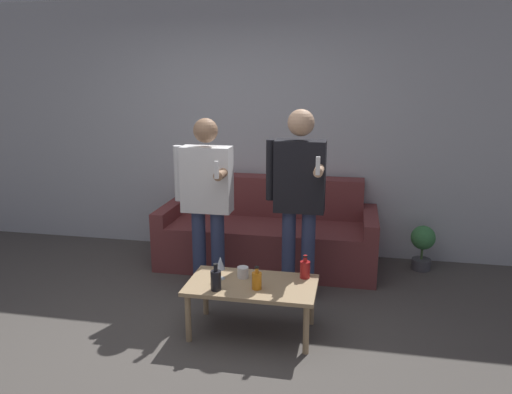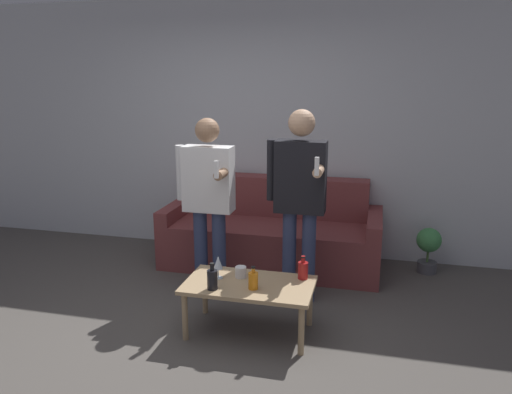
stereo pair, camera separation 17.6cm
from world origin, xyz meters
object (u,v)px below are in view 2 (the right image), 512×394
(person_standing_right, at_px, (300,192))
(couch, at_px, (272,234))
(bottle_orange, at_px, (253,280))
(person_standing_left, at_px, (208,193))
(coffee_table, at_px, (249,289))

(person_standing_right, bearing_deg, couch, 116.47)
(couch, xyz_separation_m, person_standing_right, (0.40, -0.80, 0.66))
(bottle_orange, relative_size, person_standing_left, 0.11)
(bottle_orange, bearing_deg, coffee_table, 121.69)
(person_standing_left, bearing_deg, coffee_table, -50.12)
(couch, bearing_deg, coffee_table, -84.92)
(person_standing_left, distance_m, person_standing_right, 0.81)
(bottle_orange, xyz_separation_m, person_standing_right, (0.21, 0.73, 0.50))
(couch, xyz_separation_m, bottle_orange, (0.18, -1.53, 0.16))
(couch, height_order, bottle_orange, couch)
(coffee_table, bearing_deg, bottle_orange, -58.31)
(couch, distance_m, bottle_orange, 1.55)
(person_standing_left, height_order, person_standing_right, person_standing_right)
(couch, bearing_deg, person_standing_right, -63.53)
(couch, bearing_deg, person_standing_left, -116.95)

